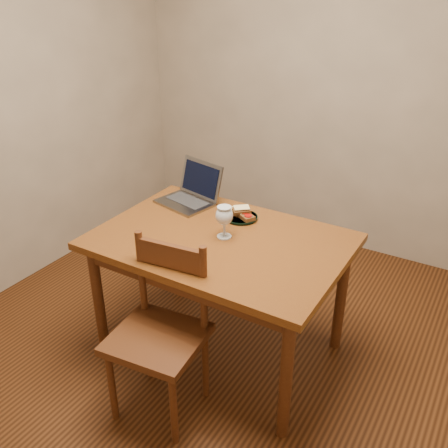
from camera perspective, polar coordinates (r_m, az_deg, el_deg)
The scene contains 10 objects.
floor at distance 3.05m, azimuth -0.44°, elevation -14.00°, with size 3.20×3.20×0.02m, color black.
back_wall at distance 3.83m, azimuth 12.65°, elevation 15.99°, with size 3.20×0.02×2.60m, color gray.
table at distance 2.66m, azimuth -0.40°, elevation -3.26°, with size 1.30×0.90×0.74m.
chair at distance 2.43m, azimuth -7.43°, elevation -11.54°, with size 0.46×0.45×0.45m.
plate at distance 2.82m, azimuth 1.96°, elevation 0.76°, with size 0.19×0.19×0.02m, color black.
sandwich_cheese at distance 2.83m, azimuth 1.50°, elevation 1.41°, with size 0.10×0.06×0.03m, color #381E0C, non-canonical shape.
sandwich_tomato at distance 2.78m, azimuth 2.52°, elevation 0.97°, with size 0.11×0.06×0.03m, color #381E0C, non-canonical shape.
sandwich_top at distance 2.80m, azimuth 2.02°, elevation 1.62°, with size 0.10×0.06×0.03m, color #381E0C, non-canonical shape.
milk_glass at distance 2.59m, azimuth 0.03°, elevation 0.24°, with size 0.09×0.09×0.18m, color white, non-canonical shape.
laptop at distance 3.02m, azimuth -3.66°, elevation 3.73°, with size 0.38×0.35×0.23m.
Camera 1 is at (1.20, -1.96, 2.00)m, focal length 40.00 mm.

